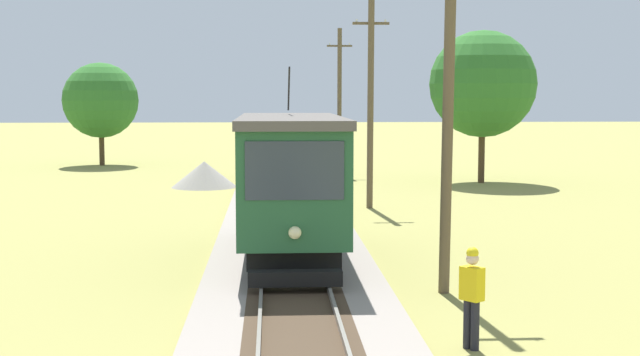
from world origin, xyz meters
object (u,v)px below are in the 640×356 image
Objects in this scene: utility_pole_near_tram at (448,120)px; tree_left_near at (483,84)px; red_tram at (291,179)px; gravel_pile at (204,174)px; utility_pole_mid at (371,102)px; utility_pole_far at (339,100)px; track_worker at (472,293)px; tree_left_far at (101,100)px; freight_car at (281,149)px.

utility_pole_near_tram is 0.98× the size of tree_left_near.
tree_left_near reaches higher than red_tram.
utility_pole_near_tram is (3.31, -3.73, 1.62)m from red_tram.
red_tram is 19.25m from gravel_pile.
gravel_pile is 0.41× the size of tree_left_near.
red_tram is at bearing -107.13° from utility_pole_mid.
gravel_pile is at bearing -135.59° from utility_pole_far.
gravel_pile is (-6.98, 8.11, -3.50)m from utility_pole_mid.
utility_pole_mid is 4.50× the size of track_worker.
utility_pole_mid reaches higher than tree_left_near.
utility_pole_far is 15.71m from tree_left_far.
tree_left_near is 1.19× the size of tree_left_far.
utility_pole_near_tram is 23.83m from gravel_pile.
utility_pole_far is (-0.00, 29.40, 0.29)m from utility_pole_near_tram.
red_tram is at bearing -116.30° from tree_left_near.
freight_car is 0.70× the size of utility_pole_near_tram.
utility_pole_near_tram is 1.17× the size of tree_left_far.
utility_pole_mid is at bearing -129.59° from track_worker.
utility_pole_far is (3.31, 2.90, 2.55)m from freight_car.
tree_left_near is at bearing 63.70° from red_tram.
red_tram is 22.77m from freight_car.
tree_left_far is at bearing -109.13° from track_worker.
tree_left_near is (6.68, 23.94, 1.09)m from utility_pole_near_tram.
utility_pole_near_tram reaches higher than track_worker.
red_tram is 1.13× the size of tree_left_near.
red_tram is 8.42m from track_worker.
freight_car is 2.91× the size of track_worker.
utility_pole_far is 1.06× the size of tree_left_near.
red_tram is 5.24m from utility_pole_near_tram.
red_tram is at bearing -89.99° from freight_car.
freight_car is at bearing 46.98° from gravel_pile.
utility_pole_far is 8.67m from tree_left_near.
gravel_pile is (-6.98, 22.56, -3.20)m from utility_pole_near_tram.
gravel_pile is 27.45m from track_worker.
gravel_pile is (-3.67, -3.94, -0.94)m from freight_car.
utility_pole_far is at bearing 90.00° from utility_pole_near_tram.
tree_left_near is at bearing -142.56° from track_worker.
track_worker is (-0.39, -33.48, -3.13)m from utility_pole_far.
track_worker is (2.92, -30.57, -0.57)m from freight_car.
utility_pole_mid is 14.95m from utility_pole_far.
tree_left_near is (6.68, 9.49, 0.80)m from utility_pole_mid.
red_tram is 25.95m from utility_pole_far.
utility_pole_mid is at bearing -56.15° from tree_left_far.
utility_pole_near_tram is 4.17× the size of track_worker.
red_tram is 1.06× the size of utility_pole_mid.
utility_pole_far is at bearing 44.41° from gravel_pile.
tree_left_near is at bearing -14.33° from freight_car.
freight_car is at bearing 165.67° from tree_left_near.
red_tram is 22.71m from tree_left_near.
red_tram is at bearing 131.57° from utility_pole_near_tram.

